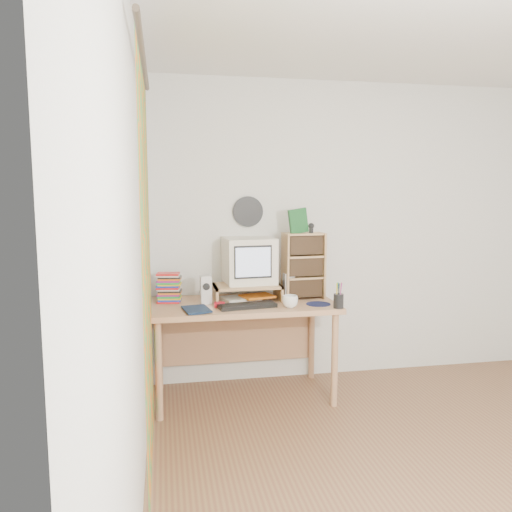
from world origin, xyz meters
name	(u,v)px	position (x,y,z in m)	size (l,w,h in m)	color
floor	(468,483)	(0.00, 0.00, 0.00)	(3.50, 3.50, 0.00)	brown
ceiling	(495,4)	(0.00, 0.00, 2.50)	(3.50, 3.50, 0.00)	white
back_wall	(354,232)	(0.00, 1.75, 1.25)	(3.50, 3.50, 0.00)	silver
left_wall	(134,267)	(-1.75, 0.00, 1.25)	(3.50, 3.50, 0.00)	silver
curtain	(147,272)	(-1.71, 0.48, 1.15)	(2.20, 2.20, 0.00)	orange
wall_disc	(248,212)	(-0.93, 1.73, 1.43)	(0.25, 0.25, 0.02)	black
desk	(242,318)	(-1.03, 1.44, 0.62)	(1.40, 0.70, 0.75)	tan
monitor_riser	(247,288)	(-0.98, 1.48, 0.84)	(0.52, 0.30, 0.12)	tan
crt_monitor	(250,261)	(-0.95, 1.53, 1.05)	(0.38, 0.38, 0.36)	silver
speaker_left	(206,290)	(-1.31, 1.40, 0.86)	(0.08, 0.08, 0.21)	silver
speaker_right	(289,286)	(-0.66, 1.44, 0.85)	(0.08, 0.08, 0.20)	silver
keyboard	(247,306)	(-1.03, 1.21, 0.76)	(0.42, 0.14, 0.03)	black
dvd_stack	(169,287)	(-1.58, 1.50, 0.87)	(0.17, 0.12, 0.24)	brown
cd_rack	(303,266)	(-0.53, 1.46, 1.01)	(0.31, 0.17, 0.52)	tan
mug	(290,301)	(-0.72, 1.16, 0.80)	(0.11, 0.11, 0.09)	white
diary	(184,309)	(-1.48, 1.16, 0.77)	(0.21, 0.16, 0.04)	#10203D
mousepad	(318,304)	(-0.48, 1.22, 0.75)	(0.19, 0.19, 0.00)	#101537
pen_cup	(339,298)	(-0.38, 1.07, 0.82)	(0.07, 0.07, 0.15)	black
papers	(247,298)	(-0.99, 1.45, 0.77)	(0.28, 0.20, 0.04)	silver
red_box	(220,305)	(-1.22, 1.27, 0.77)	(0.07, 0.05, 0.04)	red
game_box	(298,221)	(-0.58, 1.44, 1.37)	(0.15, 0.03, 0.19)	#185425
webcam	(311,228)	(-0.48, 1.43, 1.31)	(0.05, 0.05, 0.08)	black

